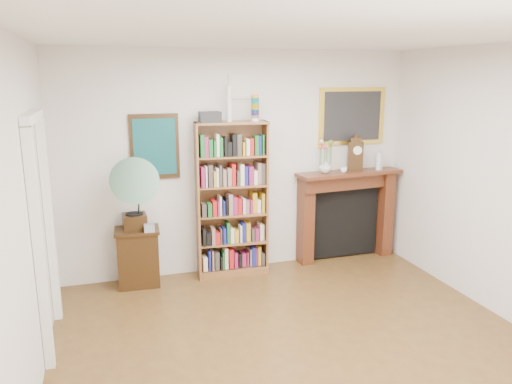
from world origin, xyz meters
The scene contains 15 objects.
room centered at (0.00, 0.00, 1.40)m, with size 4.51×5.01×2.81m.
door_casing centered at (-2.21, 1.20, 1.26)m, with size 0.08×1.02×2.17m.
teal_poster centered at (-1.05, 2.48, 1.65)m, with size 0.58×0.04×0.78m.
small_picture centered at (0.00, 2.48, 2.35)m, with size 0.26×0.04×0.30m.
gilt_painting centered at (1.55, 2.48, 1.95)m, with size 0.95×0.04×0.75m.
bookshelf centered at (-0.15, 2.32, 1.08)m, with size 0.92×0.39×2.23m.
side_cabinet centered at (-1.32, 2.29, 0.35)m, with size 0.52×0.38×0.71m, color black.
fireplace centered at (1.47, 2.39, 0.73)m, with size 1.49×0.47×1.23m.
gramophone centered at (-1.34, 2.20, 1.21)m, with size 0.56×0.69×0.89m.
cd_stack centered at (-1.19, 2.16, 0.75)m, with size 0.12×0.12×0.08m, color #B5B6C2.
mantel_clock centered at (1.56, 2.35, 1.45)m, with size 0.22×0.17×0.45m.
flower_vase centered at (1.12, 2.34, 1.32)m, with size 0.16×0.16×0.17m, color silver.
teacup centered at (1.35, 2.28, 1.27)m, with size 0.09×0.09×0.07m, color white.
bottle_left centered at (1.89, 2.31, 1.35)m, with size 0.07×0.07×0.24m, color silver.
bottle_right centered at (1.93, 2.34, 1.33)m, with size 0.06×0.06×0.20m, color silver.
Camera 1 is at (-1.64, -3.51, 2.49)m, focal length 35.00 mm.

